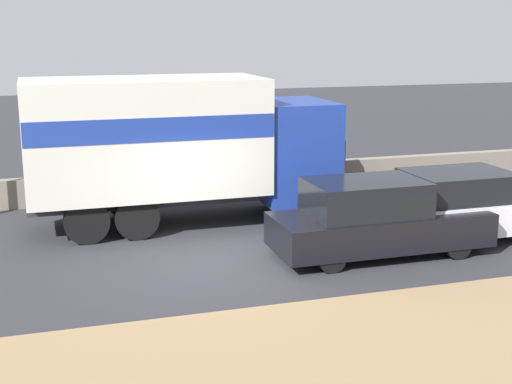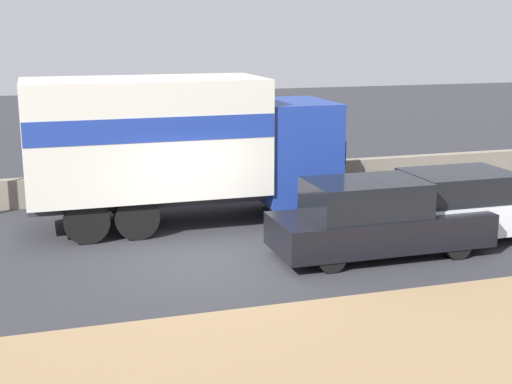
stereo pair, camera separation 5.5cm
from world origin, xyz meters
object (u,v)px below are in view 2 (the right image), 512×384
at_px(box_truck, 174,141).
at_px(car_sedan_second, 467,206).
at_px(car_hatchback, 375,219).
at_px(pedestrian, 339,162).

distance_m(box_truck, car_sedan_second, 6.97).
bearing_deg(box_truck, car_hatchback, -46.52).
distance_m(car_hatchback, pedestrian, 6.00).
height_order(box_truck, car_hatchback, box_truck).
xyz_separation_m(car_hatchback, pedestrian, (1.72, 5.75, 0.11)).
relative_size(box_truck, car_sedan_second, 1.67).
height_order(box_truck, car_sedan_second, box_truck).
xyz_separation_m(box_truck, pedestrian, (5.23, 2.04, -1.16)).
xyz_separation_m(car_hatchback, car_sedan_second, (2.51, 0.43, 0.01)).
relative_size(box_truck, car_hatchback, 1.61).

